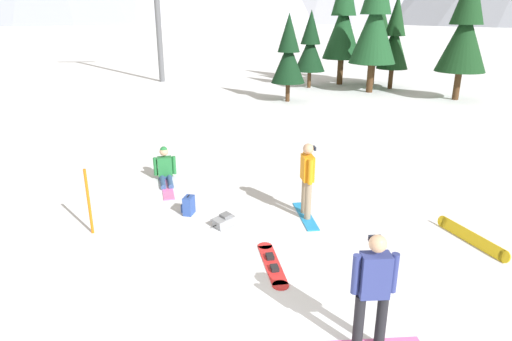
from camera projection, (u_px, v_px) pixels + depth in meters
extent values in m
plane|color=white|center=(246.00, 325.00, 6.89)|extent=(800.00, 800.00, 0.00)
cylinder|color=black|center=(359.00, 322.00, 6.28)|extent=(0.15, 0.15, 0.85)
cylinder|color=black|center=(381.00, 321.00, 6.30)|extent=(0.15, 0.15, 0.85)
cube|color=navy|center=(375.00, 275.00, 6.05)|extent=(0.40, 0.25, 0.64)
cylinder|color=navy|center=(356.00, 274.00, 6.02)|extent=(0.11, 0.11, 0.58)
cylinder|color=navy|center=(394.00, 273.00, 6.05)|extent=(0.11, 0.11, 0.58)
sphere|color=tan|center=(378.00, 244.00, 5.89)|extent=(0.24, 0.24, 0.24)
cube|color=black|center=(375.00, 238.00, 6.01)|extent=(0.17, 0.04, 0.08)
cube|color=#1E8CD8|center=(306.00, 216.00, 10.53)|extent=(0.41, 1.55, 0.02)
cylinder|color=gray|center=(305.00, 195.00, 10.53)|extent=(0.15, 0.15, 0.89)
cylinder|color=gray|center=(308.00, 201.00, 10.23)|extent=(0.15, 0.15, 0.89)
cube|color=orange|center=(307.00, 168.00, 10.14)|extent=(0.27, 0.42, 0.58)
cylinder|color=orange|center=(305.00, 164.00, 10.38)|extent=(0.11, 0.11, 0.58)
cylinder|color=orange|center=(310.00, 172.00, 9.89)|extent=(0.11, 0.11, 0.58)
sphere|color=tan|center=(308.00, 149.00, 9.99)|extent=(0.24, 0.24, 0.24)
cube|color=black|center=(314.00, 148.00, 10.00)|extent=(0.05, 0.17, 0.08)
cube|color=#335184|center=(166.00, 177.00, 12.91)|extent=(0.41, 0.34, 0.10)
cylinder|color=#335184|center=(170.00, 182.00, 12.47)|extent=(0.29, 0.81, 0.14)
cylinder|color=#335184|center=(163.00, 182.00, 12.42)|extent=(0.29, 0.81, 0.14)
cube|color=pink|center=(168.00, 189.00, 12.10)|extent=(0.56, 1.51, 0.02)
cube|color=#237238|center=(165.00, 166.00, 12.80)|extent=(0.44, 0.31, 0.54)
cylinder|color=#237238|center=(174.00, 165.00, 12.86)|extent=(0.11, 0.11, 0.52)
cylinder|color=#237238|center=(155.00, 167.00, 12.74)|extent=(0.11, 0.11, 0.52)
sphere|color=tan|center=(164.00, 152.00, 12.66)|extent=(0.24, 0.24, 0.24)
sphere|color=#237238|center=(164.00, 150.00, 12.64)|extent=(0.20, 0.20, 0.20)
cube|color=yellow|center=(471.00, 237.00, 9.29)|extent=(0.59, 1.58, 0.25)
cylinder|color=yellow|center=(504.00, 256.00, 8.57)|extent=(0.16, 0.27, 0.25)
cylinder|color=yellow|center=(442.00, 221.00, 10.01)|extent=(0.16, 0.27, 0.25)
cube|color=black|center=(482.00, 242.00, 9.09)|extent=(0.16, 0.22, 0.15)
cube|color=black|center=(464.00, 231.00, 9.52)|extent=(0.16, 0.22, 0.15)
cube|color=red|center=(272.00, 264.00, 8.52)|extent=(0.46, 1.44, 0.02)
cylinder|color=red|center=(265.00, 246.00, 9.18)|extent=(0.33, 0.33, 0.02)
cylinder|color=red|center=(281.00, 285.00, 7.87)|extent=(0.33, 0.33, 0.02)
cube|color=black|center=(270.00, 256.00, 8.71)|extent=(0.16, 0.22, 0.07)
cube|color=black|center=(275.00, 268.00, 8.31)|extent=(0.16, 0.22, 0.07)
cube|color=#2D4C9E|center=(189.00, 205.00, 10.59)|extent=(0.28, 0.36, 0.44)
cube|color=navy|center=(184.00, 207.00, 10.64)|extent=(0.12, 0.23, 0.20)
cylinder|color=black|center=(188.00, 196.00, 10.51)|extent=(0.06, 0.12, 0.02)
cube|color=gray|center=(224.00, 221.00, 10.00)|extent=(0.56, 0.53, 0.25)
cube|color=slate|center=(226.00, 215.00, 9.98)|extent=(0.30, 0.30, 0.08)
cylinder|color=black|center=(215.00, 226.00, 9.87)|extent=(0.12, 0.08, 0.02)
cylinder|color=orange|center=(89.00, 202.00, 9.51)|extent=(0.06, 0.06, 1.46)
cylinder|color=#472D19|center=(457.00, 86.00, 24.16)|extent=(0.34, 0.34, 1.50)
cone|color=#143819|center=(464.00, 40.00, 23.37)|extent=(2.57, 2.57, 3.20)
cylinder|color=#472D19|center=(372.00, 74.00, 29.45)|extent=(0.29, 0.29, 1.29)
cone|color=#143819|center=(375.00, 42.00, 28.77)|extent=(2.55, 2.55, 2.75)
cone|color=#143819|center=(378.00, 10.00, 28.13)|extent=(1.66, 1.66, 2.52)
cylinder|color=#472D19|center=(288.00, 92.00, 23.77)|extent=(0.22, 0.22, 0.99)
cone|color=black|center=(288.00, 62.00, 23.25)|extent=(1.76, 1.76, 2.10)
cone|color=black|center=(289.00, 32.00, 22.76)|extent=(1.14, 1.14, 1.93)
cylinder|color=#472D19|center=(340.00, 71.00, 29.21)|extent=(0.38, 0.38, 1.65)
cone|color=#194723|center=(343.00, 30.00, 28.35)|extent=(2.41, 2.41, 3.51)
cylinder|color=#472D19|center=(391.00, 79.00, 27.65)|extent=(0.28, 0.28, 1.22)
cone|color=#143819|center=(394.00, 47.00, 27.01)|extent=(1.87, 1.87, 2.59)
cone|color=#143819|center=(397.00, 15.00, 26.40)|extent=(1.22, 1.22, 2.37)
cylinder|color=#472D19|center=(309.00, 79.00, 28.07)|extent=(0.23, 0.23, 1.02)
cone|color=black|center=(310.00, 53.00, 27.53)|extent=(1.87, 1.87, 2.17)
cone|color=black|center=(311.00, 27.00, 27.02)|extent=(1.21, 1.21, 1.99)
cylinder|color=#472D19|center=(370.00, 78.00, 26.35)|extent=(0.38, 0.38, 1.69)
cone|color=#194723|center=(374.00, 31.00, 25.46)|extent=(2.66, 2.66, 3.59)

